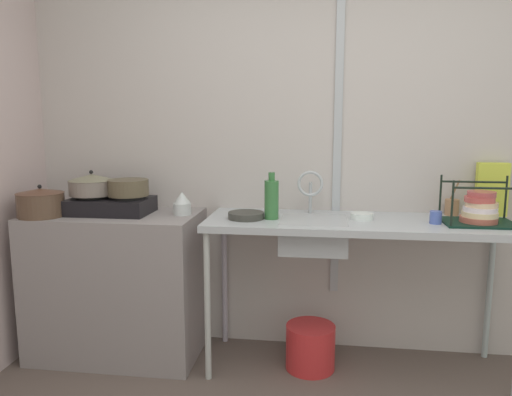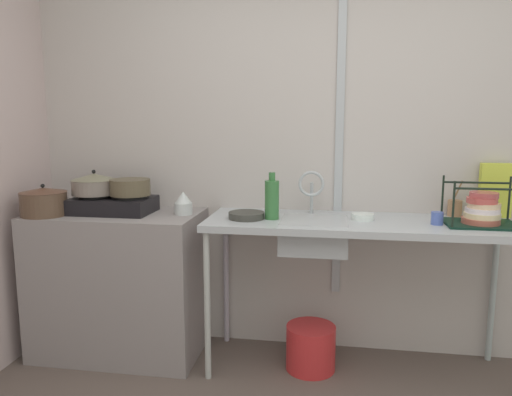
{
  "view_description": "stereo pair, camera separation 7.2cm",
  "coord_description": "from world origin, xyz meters",
  "views": [
    {
      "loc": [
        -0.07,
        -1.37,
        1.48
      ],
      "look_at": [
        -0.45,
        1.42,
        1.03
      ],
      "focal_mm": 34.01,
      "sensor_mm": 36.0,
      "label": 1
    },
    {
      "loc": [
        0.0,
        -1.36,
        1.48
      ],
      "look_at": [
        -0.45,
        1.42,
        1.03
      ],
      "focal_mm": 34.01,
      "sensor_mm": 36.0,
      "label": 2
    }
  ],
  "objects": [
    {
      "name": "counter_concrete",
      "position": [
        -1.33,
        1.42,
        0.45
      ],
      "size": [
        1.03,
        0.57,
        0.91
      ],
      "primitive_type": "cube",
      "color": "gray",
      "rests_on": "ground"
    },
    {
      "name": "counter_sink",
      "position": [
        0.14,
        1.42,
        0.84
      ],
      "size": [
        1.75,
        0.57,
        0.91
      ],
      "color": "#ACB1B6",
      "rests_on": "ground"
    },
    {
      "name": "sink_basin",
      "position": [
        -0.11,
        1.4,
        0.82
      ],
      "size": [
        0.38,
        0.35,
        0.18
      ],
      "primitive_type": "cube",
      "color": "#ACB1B6",
      "rests_on": "counter_sink"
    },
    {
      "name": "bucket_on_floor",
      "position": [
        -0.11,
        1.38,
        0.13
      ],
      "size": [
        0.29,
        0.29,
        0.27
      ],
      "primitive_type": "cylinder",
      "color": "red",
      "rests_on": "ground"
    },
    {
      "name": "percolator",
      "position": [
        -0.9,
        1.44,
        0.98
      ],
      "size": [
        0.11,
        0.11,
        0.14
      ],
      "color": "silver",
      "rests_on": "counter_concrete"
    },
    {
      "name": "pot_beside_stove",
      "position": [
        -1.72,
        1.27,
        0.99
      ],
      "size": [
        0.27,
        0.27,
        0.19
      ],
      "color": "brown",
      "rests_on": "counter_concrete"
    },
    {
      "name": "wall_back",
      "position": [
        0.0,
        1.76,
        1.26
      ],
      "size": [
        4.67,
        0.1,
        2.53
      ],
      "primitive_type": "cube",
      "color": "#BDB5AF",
      "rests_on": "ground"
    },
    {
      "name": "pot_on_right_burner",
      "position": [
        -1.23,
        1.42,
        1.07
      ],
      "size": [
        0.24,
        0.24,
        0.1
      ],
      "color": "brown",
      "rests_on": "stove"
    },
    {
      "name": "small_bowl_on_drainboard",
      "position": [
        0.17,
        1.45,
        0.93
      ],
      "size": [
        0.13,
        0.13,
        0.04
      ],
      "primitive_type": "cylinder",
      "color": "white",
      "rests_on": "counter_sink"
    },
    {
      "name": "cereal_box",
      "position": [
        0.94,
        1.66,
        1.07
      ],
      "size": [
        0.18,
        0.06,
        0.32
      ],
      "primitive_type": "cube",
      "rotation": [
        0.0,
        0.0,
        -0.02
      ],
      "color": "#CFD941",
      "rests_on": "counter_sink"
    },
    {
      "name": "frying_pan",
      "position": [
        -0.5,
        1.37,
        0.93
      ],
      "size": [
        0.21,
        0.21,
        0.04
      ],
      "primitive_type": "cylinder",
      "color": "#373731",
      "rests_on": "counter_sink"
    },
    {
      "name": "pot_on_left_burner",
      "position": [
        -1.47,
        1.42,
        1.09
      ],
      "size": [
        0.28,
        0.28,
        0.15
      ],
      "color": "slate",
      "rests_on": "stove"
    },
    {
      "name": "utensil_jar",
      "position": [
        0.72,
        1.65,
        0.96
      ],
      "size": [
        0.08,
        0.08,
        0.22
      ],
      "color": "#A47753",
      "rests_on": "counter_sink"
    },
    {
      "name": "wall_metal_strip",
      "position": [
        0.03,
        1.7,
        1.39
      ],
      "size": [
        0.05,
        0.01,
        2.02
      ],
      "primitive_type": "cube",
      "color": "#ACB1B6"
    },
    {
      "name": "faucet",
      "position": [
        -0.13,
        1.55,
        1.09
      ],
      "size": [
        0.16,
        0.09,
        0.27
      ],
      "color": "#ACB1B6",
      "rests_on": "counter_sink"
    },
    {
      "name": "stove",
      "position": [
        -1.35,
        1.42,
        0.96
      ],
      "size": [
        0.49,
        0.32,
        0.11
      ],
      "color": "black",
      "rests_on": "counter_concrete"
    },
    {
      "name": "dish_rack",
      "position": [
        0.8,
        1.4,
        0.99
      ],
      "size": [
        0.38,
        0.29,
        0.26
      ],
      "color": "black",
      "rests_on": "counter_sink"
    },
    {
      "name": "cup_by_rack",
      "position": [
        0.57,
        1.38,
        0.95
      ],
      "size": [
        0.07,
        0.07,
        0.07
      ],
      "primitive_type": "cylinder",
      "color": "#4B61B4",
      "rests_on": "counter_sink"
    },
    {
      "name": "bottle_by_sink",
      "position": [
        -0.35,
        1.39,
        1.03
      ],
      "size": [
        0.08,
        0.08,
        0.27
      ],
      "color": "#346F38",
      "rests_on": "counter_sink"
    }
  ]
}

